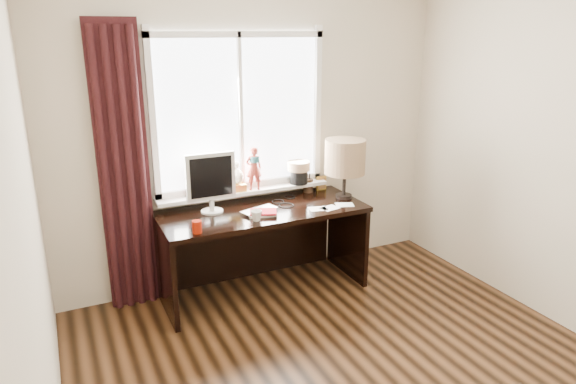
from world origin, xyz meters
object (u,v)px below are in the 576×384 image
laptop (259,211)px  table_lamp (345,157)px  desk (259,233)px  mug (256,215)px  monitor (211,179)px  red_cup (197,227)px

laptop → table_lamp: bearing=-14.3°
table_lamp → desk: bearing=170.9°
laptop → mug: (-0.10, -0.18, 0.03)m
laptop → desk: 0.30m
desk → monitor: 0.66m
laptop → monitor: (-0.34, 0.16, 0.27)m
monitor → table_lamp: bearing=-6.6°
mug → table_lamp: (0.91, 0.20, 0.32)m
monitor → table_lamp: 1.17m
desk → table_lamp: (0.76, -0.12, 0.61)m
laptop → red_cup: 0.62m
laptop → table_lamp: 0.89m
mug → red_cup: red_cup is taller
desk → monitor: bearing=178.2°
laptop → monitor: size_ratio=0.62×
monitor → mug: bearing=-53.3°
monitor → desk: bearing=-1.8°
red_cup → desk: (0.63, 0.37, -0.29)m
red_cup → laptop: bearing=21.1°
mug → red_cup: bearing=-174.6°
mug → desk: 0.46m
laptop → monitor: 0.46m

